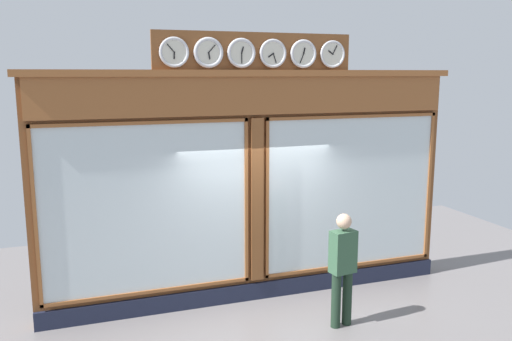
{
  "coord_description": "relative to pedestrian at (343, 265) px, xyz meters",
  "views": [
    {
      "loc": [
        2.75,
        7.81,
        3.65
      ],
      "look_at": [
        0.0,
        0.0,
        2.14
      ],
      "focal_mm": 37.58,
      "sensor_mm": 36.0,
      "label": 1
    }
  ],
  "objects": [
    {
      "name": "shop_facade",
      "position": [
        0.86,
        -1.44,
        0.96
      ],
      "size": [
        6.9,
        0.42,
        4.26
      ],
      "color": "brown",
      "rests_on": "ground_plane"
    },
    {
      "name": "pedestrian",
      "position": [
        0.0,
        0.0,
        0.0
      ],
      "size": [
        0.39,
        0.27,
        1.69
      ],
      "color": "#1C2F21",
      "rests_on": "ground_plane"
    }
  ]
}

